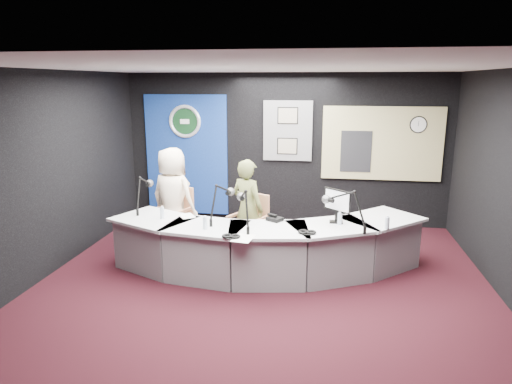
% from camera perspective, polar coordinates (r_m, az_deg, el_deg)
% --- Properties ---
extents(ground, '(6.00, 6.00, 0.00)m').
position_cam_1_polar(ground, '(6.10, 0.70, -11.94)').
color(ground, black).
rests_on(ground, ground).
extents(ceiling, '(6.00, 6.00, 0.02)m').
position_cam_1_polar(ceiling, '(5.51, 0.79, 15.36)').
color(ceiling, silver).
rests_on(ceiling, ground).
extents(wall_back, '(6.00, 0.02, 2.80)m').
position_cam_1_polar(wall_back, '(8.57, 3.62, 5.33)').
color(wall_back, black).
rests_on(wall_back, ground).
extents(wall_front, '(6.00, 0.02, 2.80)m').
position_cam_1_polar(wall_front, '(2.85, -8.11, -12.17)').
color(wall_front, black).
rests_on(wall_front, ground).
extents(wall_left, '(0.02, 6.00, 2.80)m').
position_cam_1_polar(wall_left, '(6.75, -25.38, 1.76)').
color(wall_left, black).
rests_on(wall_left, ground).
extents(broadcast_desk, '(4.50, 1.90, 0.75)m').
position_cam_1_polar(broadcast_desk, '(6.46, 0.98, -6.83)').
color(broadcast_desk, silver).
rests_on(broadcast_desk, ground).
extents(backdrop_panel, '(1.60, 0.05, 2.30)m').
position_cam_1_polar(backdrop_panel, '(8.94, -8.66, 4.58)').
color(backdrop_panel, navy).
rests_on(backdrop_panel, wall_back).
extents(agency_seal, '(0.63, 0.07, 0.63)m').
position_cam_1_polar(agency_seal, '(8.83, -8.89, 8.71)').
color(agency_seal, silver).
rests_on(agency_seal, backdrop_panel).
extents(seal_center, '(0.48, 0.01, 0.48)m').
position_cam_1_polar(seal_center, '(8.83, -8.88, 8.71)').
color(seal_center, black).
rests_on(seal_center, backdrop_panel).
extents(pinboard, '(0.90, 0.04, 1.10)m').
position_cam_1_polar(pinboard, '(8.50, 3.98, 7.63)').
color(pinboard, slate).
rests_on(pinboard, wall_back).
extents(framed_photo_upper, '(0.34, 0.02, 0.27)m').
position_cam_1_polar(framed_photo_upper, '(8.44, 3.99, 9.50)').
color(framed_photo_upper, gray).
rests_on(framed_photo_upper, pinboard).
extents(framed_photo_lower, '(0.34, 0.02, 0.27)m').
position_cam_1_polar(framed_photo_lower, '(8.50, 3.93, 5.73)').
color(framed_photo_lower, gray).
rests_on(framed_photo_lower, pinboard).
extents(booth_window_frame, '(2.12, 0.06, 1.32)m').
position_cam_1_polar(booth_window_frame, '(8.54, 15.45, 5.86)').
color(booth_window_frame, tan).
rests_on(booth_window_frame, wall_back).
extents(booth_glow, '(2.00, 0.02, 1.20)m').
position_cam_1_polar(booth_glow, '(8.53, 15.46, 5.85)').
color(booth_glow, tan).
rests_on(booth_glow, booth_window_frame).
extents(equipment_rack, '(0.55, 0.02, 0.75)m').
position_cam_1_polar(equipment_rack, '(8.49, 12.38, 4.97)').
color(equipment_rack, black).
rests_on(equipment_rack, booth_window_frame).
extents(wall_clock, '(0.28, 0.01, 0.28)m').
position_cam_1_polar(wall_clock, '(8.56, 19.64, 7.94)').
color(wall_clock, white).
rests_on(wall_clock, booth_window_frame).
extents(armchair_left, '(0.65, 0.65, 0.88)m').
position_cam_1_polar(armchair_left, '(7.57, -10.25, -3.43)').
color(armchair_left, '#B37452').
rests_on(armchair_left, ground).
extents(armchair_right, '(0.80, 0.80, 1.06)m').
position_cam_1_polar(armchair_right, '(6.97, -1.06, -3.95)').
color(armchair_right, '#B37452').
rests_on(armchair_right, ground).
extents(draped_jacket, '(0.50, 0.28, 0.70)m').
position_cam_1_polar(draped_jacket, '(7.77, -10.55, -1.63)').
color(draped_jacket, gray).
rests_on(draped_jacket, armchair_left).
extents(person_man, '(0.91, 0.73, 1.63)m').
position_cam_1_polar(person_man, '(7.47, -10.37, -0.71)').
color(person_man, '#FEEACB').
rests_on(person_man, ground).
extents(person_woman, '(0.66, 0.59, 1.52)m').
position_cam_1_polar(person_woman, '(6.90, -1.07, -2.11)').
color(person_woman, olive).
rests_on(person_woman, ground).
extents(computer_monitor, '(0.35, 0.30, 0.30)m').
position_cam_1_polar(computer_monitor, '(6.28, 10.09, -1.00)').
color(computer_monitor, black).
rests_on(computer_monitor, broadcast_desk).
extents(desk_phone, '(0.25, 0.24, 0.05)m').
position_cam_1_polar(desk_phone, '(6.36, 2.36, -3.39)').
color(desk_phone, black).
rests_on(desk_phone, broadcast_desk).
extents(headphones_near, '(0.19, 0.19, 0.03)m').
position_cam_1_polar(headphones_near, '(5.87, 6.41, -5.01)').
color(headphones_near, black).
rests_on(headphones_near, broadcast_desk).
extents(headphones_far, '(0.20, 0.20, 0.03)m').
position_cam_1_polar(headphones_far, '(5.69, -3.13, -5.55)').
color(headphones_far, black).
rests_on(headphones_far, broadcast_desk).
extents(paper_stack, '(0.31, 0.33, 0.00)m').
position_cam_1_polar(paper_stack, '(6.65, -8.63, -2.97)').
color(paper_stack, white).
rests_on(paper_stack, broadcast_desk).
extents(notepad, '(0.28, 0.36, 0.00)m').
position_cam_1_polar(notepad, '(5.66, -1.60, -5.79)').
color(notepad, white).
rests_on(notepad, broadcast_desk).
extents(boom_mic_a, '(0.17, 0.74, 0.60)m').
position_cam_1_polar(boom_mic_a, '(7.03, -13.90, 0.20)').
color(boom_mic_a, black).
rests_on(boom_mic_a, broadcast_desk).
extents(boom_mic_b, '(0.27, 0.72, 0.60)m').
position_cam_1_polar(boom_mic_b, '(6.32, -4.39, -0.92)').
color(boom_mic_b, black).
rests_on(boom_mic_b, broadcast_desk).
extents(boom_mic_c, '(0.32, 0.71, 0.60)m').
position_cam_1_polar(boom_mic_c, '(6.00, -1.46, -1.68)').
color(boom_mic_c, black).
rests_on(boom_mic_c, broadcast_desk).
extents(boom_mic_d, '(0.62, 0.49, 0.60)m').
position_cam_1_polar(boom_mic_d, '(6.05, 11.09, -1.80)').
color(boom_mic_d, black).
rests_on(boom_mic_d, broadcast_desk).
extents(water_bottles, '(3.15, 0.53, 0.18)m').
position_cam_1_polar(water_bottles, '(6.08, 1.66, -3.53)').
color(water_bottles, silver).
rests_on(water_bottles, broadcast_desk).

